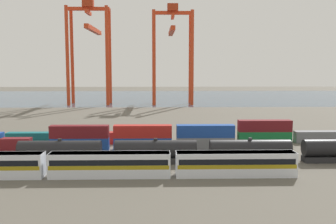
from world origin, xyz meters
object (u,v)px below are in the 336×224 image
Objects in this scene: shipping_container_1 at (16,144)px; shipping_container_11 at (150,138)px; freight_tank_row at (250,151)px; shipping_container_4 at (143,144)px; gantry_crane_west at (90,41)px; shipping_container_2 at (80,144)px; shipping_container_12 at (207,137)px; passenger_train at (110,164)px; gantry_crane_central at (172,43)px.

shipping_container_11 is (27.71, 7.00, 0.00)m from shipping_container_1.
shipping_container_4 is (-19.91, 11.59, -0.87)m from freight_tank_row.
shipping_container_4 is (26.30, 0.00, 0.00)m from shipping_container_1.
gantry_crane_west is (-1.53, 103.89, 27.58)m from shipping_container_1.
shipping_container_2 is at bearing 160.69° from freight_tank_row.
shipping_container_1 is at bearing -165.83° from shipping_container_11.
shipping_container_1 is 0.50× the size of shipping_container_2.
shipping_container_1 is at bearing 180.00° from shipping_container_2.
shipping_container_11 is at bearing 14.17° from shipping_container_1.
shipping_container_4 and shipping_container_12 have the same top height.
passenger_train is at bearing -66.89° from shipping_container_2.
shipping_container_12 is at bearing 25.78° from shipping_container_4.
freight_tank_row is 6.89× the size of shipping_container_4.
passenger_train is 129.30m from gantry_crane_west.
gantry_crane_west is (-29.24, 96.89, 27.58)m from shipping_container_11.
shipping_container_4 is at bearing 149.80° from freight_tank_row.
shipping_container_11 is at bearing 77.98° from passenger_train.
freight_tank_row reaches higher than shipping_container_1.
gantry_crane_central is (23.21, 103.45, 26.63)m from shipping_container_2.
freight_tank_row is 127.78m from gantry_crane_west.
passenger_train is 33.34m from shipping_container_12.
gantry_crane_central reaches higher than shipping_container_4.
passenger_train is 4.87× the size of shipping_container_2.
shipping_container_2 is at bearing -165.79° from shipping_container_12.
freight_tank_row is 35.05m from shipping_container_2.
freight_tank_row is 23.05m from shipping_container_4.
shipping_container_2 is 1.00× the size of shipping_container_4.
shipping_container_2 is 108.48m from gantry_crane_west.
shipping_container_4 is 2.00× the size of shipping_container_11.
passenger_train is 9.76× the size of shipping_container_1.
freight_tank_row is 26.24m from shipping_container_11.
freight_tank_row is at bearing 19.98° from passenger_train.
freight_tank_row is at bearing -67.54° from gantry_crane_west.
freight_tank_row is at bearing -30.20° from shipping_container_4.
shipping_container_4 and shipping_container_11 have the same top height.
gantry_crane_central is at bearing 94.90° from freight_tank_row.
passenger_train is 0.71× the size of freight_tank_row.
gantry_crane_central reaches higher than shipping_container_12.
shipping_container_4 is 107.29m from gantry_crane_central.
shipping_container_2 and shipping_container_4 have the same top height.
gantry_crane_central reaches higher than freight_tank_row.
freight_tank_row is 6.89× the size of shipping_container_12.
gantry_crane_west reaches higher than shipping_container_1.
shipping_container_12 is at bearing 55.41° from passenger_train.
gantry_crane_central is (-9.86, 115.04, 25.76)m from freight_tank_row.
shipping_container_2 is 16.16m from shipping_container_11.
shipping_container_1 is 0.13× the size of gantry_crane_central.
freight_tank_row is at bearing -19.31° from shipping_container_2.
gantry_crane_west reaches higher than shipping_container_11.
shipping_container_2 is at bearing -102.64° from gantry_crane_central.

